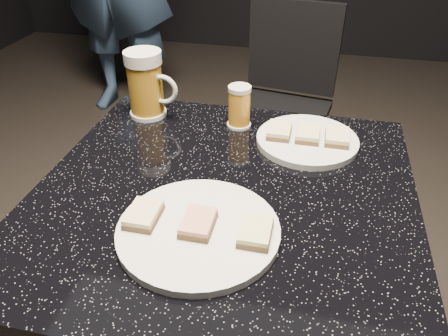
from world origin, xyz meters
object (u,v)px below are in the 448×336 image
Objects in this scene: beer_mug at (146,84)px; beer_tumbler at (239,107)px; plate_large at (198,231)px; plate_small at (307,140)px; chair at (283,99)px; table at (224,279)px.

beer_tumbler is (0.22, -0.01, -0.03)m from beer_mug.
plate_small is (0.15, 0.33, 0.00)m from plate_large.
plate_large is at bearing -91.93° from chair.
plate_small is at bearing 56.09° from table.
plate_large is 1.21× the size of plate_small.
beer_mug is (-0.23, 0.38, 0.07)m from plate_large.
plate_large is 0.36× the size of table.
plate_small is 1.39× the size of beer_mug.
chair is (0.04, 1.10, -0.26)m from plate_large.
beer_tumbler reaches higher than plate_large.
chair reaches higher than plate_large.
plate_small is 0.82m from chair.
table is 4.75× the size of beer_mug.
beer_mug reaches higher than beer_tumbler.
plate_large is 0.45m from beer_mug.
beer_mug reaches higher than table.
beer_tumbler is (-0.01, 0.38, 0.04)m from plate_large.
chair is at bearing 86.53° from beer_tumbler.
plate_large is 2.72× the size of beer_tumbler.
table is 7.65× the size of beer_tumbler.
plate_small is 0.39m from beer_mug.
table is at bearing -46.56° from beer_mug.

